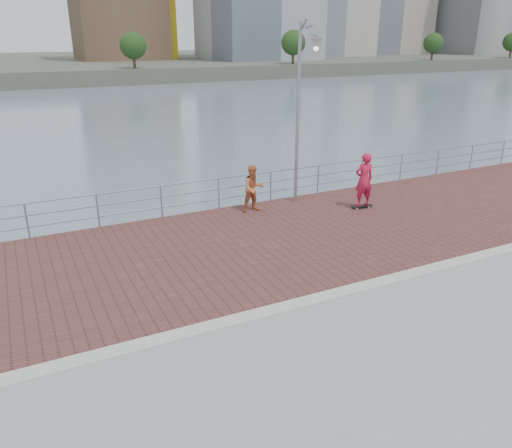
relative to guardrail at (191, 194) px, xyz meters
name	(u,v)px	position (x,y,z in m)	size (l,w,h in m)	color
water	(293,378)	(0.00, -7.00, -2.69)	(400.00, 400.00, 0.00)	slate
brick_lane	(231,248)	(0.00, -3.40, -0.68)	(40.00, 6.80, 0.02)	brown
curb	(295,305)	(0.00, -7.00, -0.66)	(40.00, 0.40, 0.06)	#B7B5AD
far_shore	(22,65)	(0.00, 115.50, -1.44)	(320.00, 95.00, 2.50)	#4C5142
guardrail	(191,194)	(0.00, 0.00, 0.00)	(39.06, 0.06, 1.13)	#8C9EA8
street_lamp	(305,83)	(3.84, -0.94, 3.55)	(0.43, 1.26, 5.96)	gray
skateboard	(362,206)	(5.54, -2.23, -0.60)	(0.79, 0.29, 0.09)	black
skateboarder	(364,180)	(5.54, -2.23, 0.36)	(0.69, 0.45, 1.89)	red
bystander	(254,188)	(1.99, -0.81, 0.14)	(0.79, 0.61, 1.62)	#C66B3A
shoreline_trees	(134,44)	(15.13, 70.00, 3.56)	(169.49, 5.07, 6.76)	#473323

